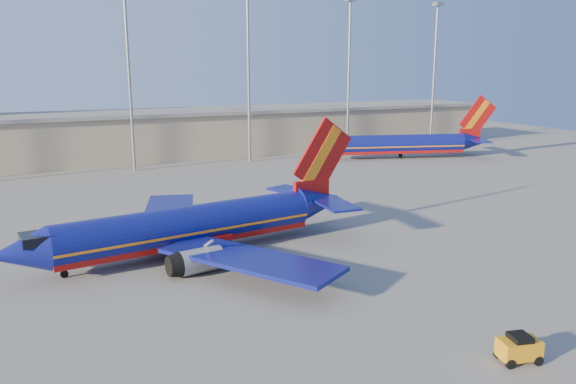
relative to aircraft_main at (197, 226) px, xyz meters
name	(u,v)px	position (x,y,z in m)	size (l,w,h in m)	color
ground	(282,247)	(7.56, -1.82, -2.46)	(220.00, 220.00, 0.00)	slate
terminal_building	(202,132)	(17.56, 56.18, 1.85)	(122.00, 16.00, 8.50)	#9C8B6C
light_mast_row	(191,59)	(12.56, 44.18, 15.09)	(101.60, 1.60, 28.65)	gray
aircraft_main	(197,226)	(0.00, 0.00, 0.00)	(33.97, 32.49, 11.53)	navy
aircraft_second	(406,144)	(49.68, 35.48, 0.14)	(32.66, 16.50, 11.36)	navy
baggage_tug	(519,348)	(10.97, -26.55, -1.60)	(2.58, 1.90, 1.66)	orange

